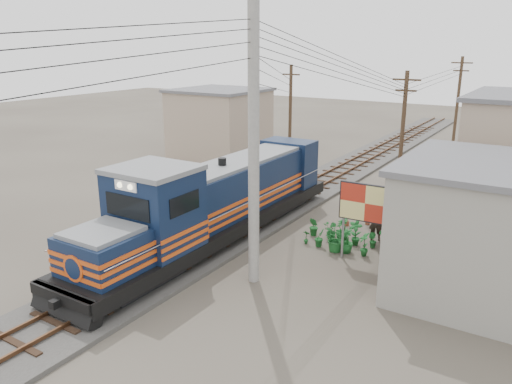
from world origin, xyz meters
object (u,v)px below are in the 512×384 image
Objects in this scene: billboard at (365,205)px; vendor at (376,222)px; market_umbrella at (389,200)px; locomotive at (215,203)px.

vendor is at bearing 96.07° from billboard.
market_umbrella is 1.13m from vendor.
market_umbrella is 1.41× the size of vendor.
locomotive is 9.33× the size of vendor.
billboard is at bearing -92.45° from market_umbrella.
locomotive reaches higher than vendor.
billboard reaches higher than vendor.
vendor is (-0.32, 2.52, -1.53)m from billboard.
billboard is at bearing 71.71° from vendor.
billboard is (6.32, 1.32, 0.65)m from locomotive.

